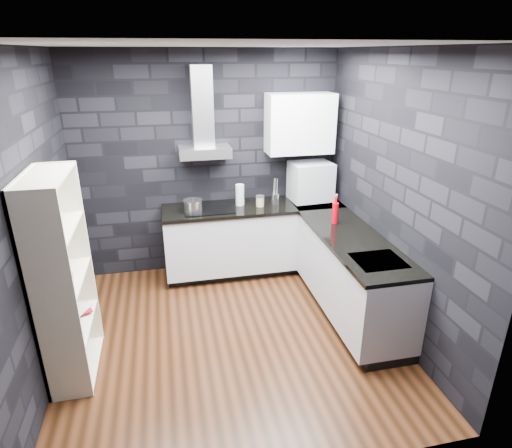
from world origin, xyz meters
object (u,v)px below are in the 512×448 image
object	(u,v)px
storage_jar	(260,202)
appliance_garage	(311,182)
utensil_crock	(275,198)
bookshelf	(63,280)
pot	(193,206)
glass_vase	(240,195)
red_bottle	(335,213)
fruit_bowl	(60,280)

from	to	relation	value
storage_jar	appliance_garage	distance (m)	0.71
utensil_crock	bookshelf	xyz separation A→B (m)	(-2.20, -1.49, -0.06)
pot	appliance_garage	bearing A→B (deg)	6.06
glass_vase	red_bottle	size ratio (longest dim) A/B	1.11
bookshelf	storage_jar	bearing A→B (deg)	37.12
appliance_garage	fruit_bowl	world-z (taller)	appliance_garage
storage_jar	utensil_crock	xyz separation A→B (m)	(0.21, 0.07, 0.00)
appliance_garage	utensil_crock	bearing A→B (deg)	-178.12
pot	red_bottle	bearing A→B (deg)	-24.48
glass_vase	bookshelf	xyz separation A→B (m)	(-1.76, -1.52, -0.13)
pot	appliance_garage	distance (m)	1.51
red_bottle	pot	bearing A→B (deg)	155.52
storage_jar	utensil_crock	distance (m)	0.22
red_bottle	bookshelf	size ratio (longest dim) A/B	0.13
appliance_garage	fruit_bowl	bearing A→B (deg)	-152.96
storage_jar	fruit_bowl	bearing A→B (deg)	-143.15
utensil_crock	appliance_garage	size ratio (longest dim) A/B	0.24
red_bottle	fruit_bowl	bearing A→B (deg)	-163.77
red_bottle	appliance_garage	bearing A→B (deg)	89.83
appliance_garage	pot	bearing A→B (deg)	-178.01
storage_jar	fruit_bowl	world-z (taller)	storage_jar
utensil_crock	bookshelf	bearing A→B (deg)	-145.90
pot	fruit_bowl	distance (m)	1.88
pot	red_bottle	world-z (taller)	red_bottle
glass_vase	appliance_garage	distance (m)	0.91
storage_jar	red_bottle	bearing A→B (deg)	-46.72
glass_vase	appliance_garage	world-z (taller)	appliance_garage
utensil_crock	appliance_garage	bearing A→B (deg)	5.96
fruit_bowl	utensil_crock	bearing A→B (deg)	35.39
utensil_crock	glass_vase	bearing A→B (deg)	176.35
appliance_garage	bookshelf	world-z (taller)	bookshelf
pot	storage_jar	xyz separation A→B (m)	(0.81, 0.04, -0.02)
pot	bookshelf	size ratio (longest dim) A/B	0.12
pot	storage_jar	distance (m)	0.81
storage_jar	pot	bearing A→B (deg)	-177.19
pot	glass_vase	world-z (taller)	glass_vase
utensil_crock	red_bottle	size ratio (longest dim) A/B	0.52
red_bottle	utensil_crock	bearing A→B (deg)	120.78
storage_jar	appliance_garage	size ratio (longest dim) A/B	0.24
appliance_garage	bookshelf	xyz separation A→B (m)	(-2.67, -1.54, -0.22)
red_bottle	bookshelf	xyz separation A→B (m)	(-2.67, -0.70, -0.12)
bookshelf	utensil_crock	bearing A→B (deg)	35.75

